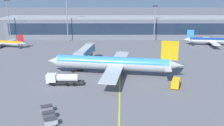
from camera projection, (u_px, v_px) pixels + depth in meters
ground_plane at (111, 83)px, 74.29m from camera, size 700.00×700.00×0.00m
apron_lead_in_line at (121, 81)px, 76.20m from camera, size 3.26×79.96×0.01m
terminal_building at (144, 27)px, 146.57m from camera, size 159.26×16.89×12.11m
main_airliner at (114, 63)px, 81.11m from camera, size 44.51×35.47×11.75m
jet_bridge at (87, 52)px, 92.44m from camera, size 6.31×18.88×6.53m
fuel_tanker at (64, 79)px, 72.94m from camera, size 10.82×2.78×3.25m
crew_van at (177, 83)px, 71.00m from camera, size 3.71×5.42×2.30m
baggage_cart_0 at (52, 122)px, 51.03m from camera, size 3.03×2.40×1.48m
baggage_cart_1 at (50, 115)px, 53.89m from camera, size 3.03×2.40×1.48m
baggage_cart_2 at (48, 108)px, 56.75m from camera, size 3.03×2.40×1.48m
commuter_jet_far at (2, 43)px, 122.14m from camera, size 27.59×22.26×6.43m
commuter_jet_near at (214, 40)px, 125.10m from camera, size 28.43×22.58×7.71m
apron_light_mast_0 at (10, 17)px, 133.42m from camera, size 2.80×0.50×22.15m
apron_light_mast_1 at (68, 13)px, 132.68m from camera, size 2.80×0.50×26.55m
apron_light_mast_2 at (156, 20)px, 133.57m from camera, size 2.80×0.50×19.13m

